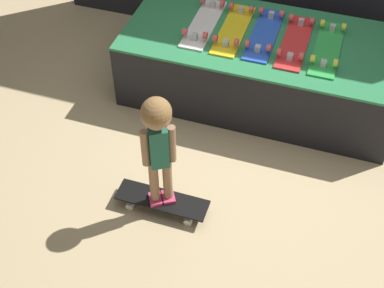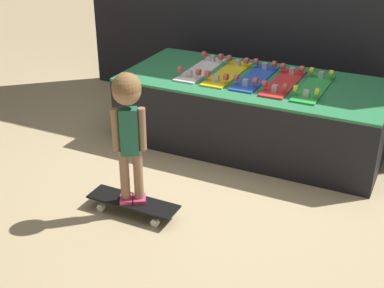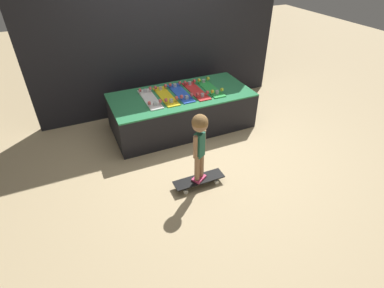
{
  "view_description": "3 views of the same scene",
  "coord_description": "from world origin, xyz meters",
  "px_view_note": "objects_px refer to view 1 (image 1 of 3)",
  "views": [
    {
      "loc": [
        0.52,
        -2.77,
        2.89
      ],
      "look_at": [
        -0.26,
        -0.39,
        0.25
      ],
      "focal_mm": 50.0,
      "sensor_mm": 36.0,
      "label": 1
    },
    {
      "loc": [
        1.29,
        -3.28,
        1.96
      ],
      "look_at": [
        -0.14,
        -0.3,
        0.33
      ],
      "focal_mm": 50.0,
      "sensor_mm": 36.0,
      "label": 2
    },
    {
      "loc": [
        -1.51,
        -3.2,
        2.47
      ],
      "look_at": [
        -0.25,
        -0.4,
        0.33
      ],
      "focal_mm": 28.0,
      "sensor_mm": 36.0,
      "label": 3
    }
  ],
  "objects_px": {
    "skateboard_blue_on_rack": "(264,34)",
    "skateboard_green_on_rack": "(328,48)",
    "skateboard_yellow_on_rack": "(234,29)",
    "child": "(158,134)",
    "skateboard_white_on_rack": "(204,22)",
    "skateboard_on_floor": "(162,201)",
    "skateboard_red_on_rack": "(295,41)"
  },
  "relations": [
    {
      "from": "skateboard_white_on_rack",
      "to": "skateboard_red_on_rack",
      "type": "xyz_separation_m",
      "value": [
        0.71,
        -0.02,
        0.0
      ]
    },
    {
      "from": "skateboard_blue_on_rack",
      "to": "skateboard_green_on_rack",
      "type": "xyz_separation_m",
      "value": [
        0.47,
        -0.03,
        0.0
      ]
    },
    {
      "from": "skateboard_white_on_rack",
      "to": "skateboard_blue_on_rack",
      "type": "xyz_separation_m",
      "value": [
        0.47,
        0.0,
        0.0
      ]
    },
    {
      "from": "skateboard_red_on_rack",
      "to": "skateboard_on_floor",
      "type": "height_order",
      "value": "skateboard_red_on_rack"
    },
    {
      "from": "skateboard_yellow_on_rack",
      "to": "skateboard_red_on_rack",
      "type": "xyz_separation_m",
      "value": [
        0.47,
        -0.01,
        0.0
      ]
    },
    {
      "from": "skateboard_white_on_rack",
      "to": "skateboard_red_on_rack",
      "type": "relative_size",
      "value": 1.0
    },
    {
      "from": "skateboard_white_on_rack",
      "to": "skateboard_yellow_on_rack",
      "type": "height_order",
      "value": "same"
    },
    {
      "from": "skateboard_blue_on_rack",
      "to": "skateboard_on_floor",
      "type": "distance_m",
      "value": 1.48
    },
    {
      "from": "skateboard_white_on_rack",
      "to": "child",
      "type": "height_order",
      "value": "child"
    },
    {
      "from": "skateboard_blue_on_rack",
      "to": "skateboard_green_on_rack",
      "type": "distance_m",
      "value": 0.47
    },
    {
      "from": "skateboard_yellow_on_rack",
      "to": "child",
      "type": "xyz_separation_m",
      "value": [
        -0.1,
        -1.34,
        0.13
      ]
    },
    {
      "from": "skateboard_on_floor",
      "to": "child",
      "type": "bearing_deg",
      "value": 104.04
    },
    {
      "from": "child",
      "to": "skateboard_blue_on_rack",
      "type": "bearing_deg",
      "value": 45.94
    },
    {
      "from": "skateboard_blue_on_rack",
      "to": "skateboard_on_floor",
      "type": "xyz_separation_m",
      "value": [
        -0.33,
        -1.35,
        -0.5
      ]
    },
    {
      "from": "child",
      "to": "skateboard_on_floor",
      "type": "bearing_deg",
      "value": -106.16
    },
    {
      "from": "skateboard_blue_on_rack",
      "to": "skateboard_red_on_rack",
      "type": "height_order",
      "value": "same"
    },
    {
      "from": "skateboard_yellow_on_rack",
      "to": "skateboard_red_on_rack",
      "type": "bearing_deg",
      "value": -1.66
    },
    {
      "from": "skateboard_yellow_on_rack",
      "to": "skateboard_green_on_rack",
      "type": "relative_size",
      "value": 1.0
    },
    {
      "from": "skateboard_green_on_rack",
      "to": "child",
      "type": "height_order",
      "value": "child"
    },
    {
      "from": "skateboard_yellow_on_rack",
      "to": "skateboard_blue_on_rack",
      "type": "bearing_deg",
      "value": 2.11
    },
    {
      "from": "skateboard_on_floor",
      "to": "skateboard_yellow_on_rack",
      "type": "bearing_deg",
      "value": 85.85
    },
    {
      "from": "skateboard_white_on_rack",
      "to": "skateboard_on_floor",
      "type": "relative_size",
      "value": 1.11
    },
    {
      "from": "skateboard_white_on_rack",
      "to": "child",
      "type": "xyz_separation_m",
      "value": [
        0.14,
        -1.35,
        0.13
      ]
    },
    {
      "from": "child",
      "to": "skateboard_green_on_rack",
      "type": "bearing_deg",
      "value": 28.5
    },
    {
      "from": "skateboard_blue_on_rack",
      "to": "skateboard_yellow_on_rack",
      "type": "bearing_deg",
      "value": -177.89
    },
    {
      "from": "skateboard_yellow_on_rack",
      "to": "skateboard_red_on_rack",
      "type": "height_order",
      "value": "same"
    },
    {
      "from": "skateboard_green_on_rack",
      "to": "skateboard_on_floor",
      "type": "bearing_deg",
      "value": -121.31
    },
    {
      "from": "skateboard_blue_on_rack",
      "to": "skateboard_red_on_rack",
      "type": "bearing_deg",
      "value": -5.41
    },
    {
      "from": "skateboard_blue_on_rack",
      "to": "child",
      "type": "relative_size",
      "value": 0.78
    },
    {
      "from": "skateboard_white_on_rack",
      "to": "child",
      "type": "distance_m",
      "value": 1.36
    },
    {
      "from": "skateboard_white_on_rack",
      "to": "skateboard_on_floor",
      "type": "bearing_deg",
      "value": -84.13
    },
    {
      "from": "skateboard_on_floor",
      "to": "skateboard_blue_on_rack",
      "type": "bearing_deg",
      "value": 76.13
    }
  ]
}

